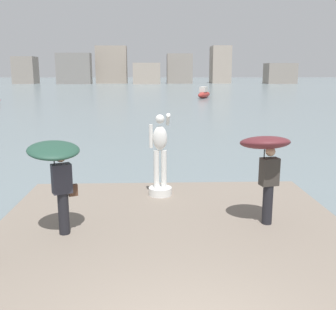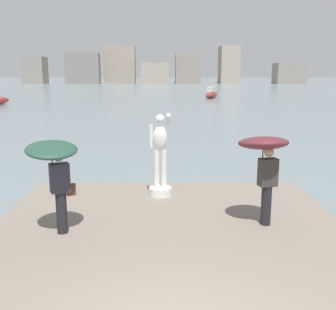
% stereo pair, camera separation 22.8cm
% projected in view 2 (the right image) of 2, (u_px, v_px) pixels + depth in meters
% --- Properties ---
extents(ground_plane, '(400.00, 400.00, 0.00)m').
position_uv_depth(ground_plane, '(163.00, 105.00, 43.67)').
color(ground_plane, slate).
extents(pier, '(7.68, 10.65, 0.40)m').
position_uv_depth(pier, '(171.00, 279.00, 6.78)').
color(pier, slate).
rests_on(pier, ground).
extents(statue_white_figure, '(0.62, 0.87, 2.22)m').
position_uv_depth(statue_white_figure, '(160.00, 163.00, 10.59)').
color(statue_white_figure, white).
rests_on(statue_white_figure, pier).
extents(onlooker_left, '(1.37, 1.38, 1.96)m').
position_uv_depth(onlooker_left, '(55.00, 163.00, 7.93)').
color(onlooker_left, black).
rests_on(onlooker_left, pier).
extents(onlooker_right, '(1.26, 1.28, 2.02)m').
position_uv_depth(onlooker_right, '(264.00, 154.00, 8.38)').
color(onlooker_right, black).
rests_on(onlooker_right, pier).
extents(boat_mid, '(2.91, 5.16, 1.58)m').
position_uv_depth(boat_mid, '(211.00, 94.00, 55.62)').
color(boat_mid, '#9E2D28').
rests_on(boat_mid, ground).
extents(distant_skyline, '(84.01, 13.38, 11.27)m').
position_uv_depth(distant_skyline, '(161.00, 69.00, 120.18)').
color(distant_skyline, gray).
rests_on(distant_skyline, ground).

